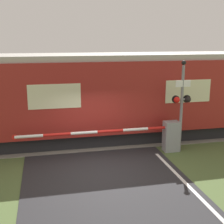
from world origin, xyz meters
The scene contains 5 objects.
ground_plane centered at (0.00, 0.00, 0.00)m, with size 80.00×80.00×0.00m, color #4C6033.
track_bed centered at (0.00, 3.42, 0.02)m, with size 36.00×3.20×0.13m.
train centered at (-1.42, 3.42, 1.95)m, with size 20.01×2.93×3.80m.
crossing_barrier centered at (2.55, 1.26, 0.69)m, with size 6.43×0.44×1.23m.
signal_post centered at (3.43, 1.13, 2.07)m, with size 0.76×0.26×3.64m.
Camera 1 is at (-1.82, -9.90, 4.48)m, focal length 50.00 mm.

